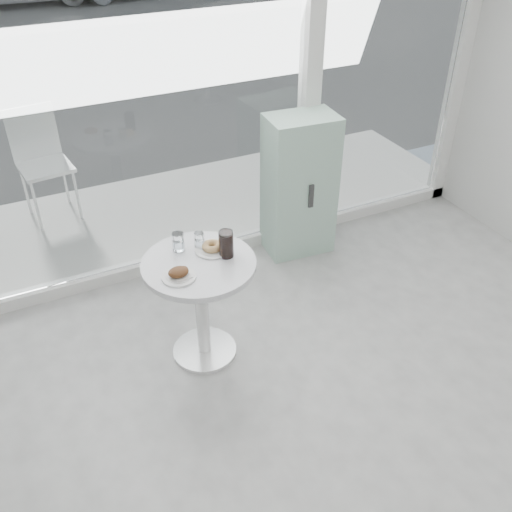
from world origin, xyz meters
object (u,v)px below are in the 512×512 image
main_table (201,290)px  water_tumbler_a (178,243)px  water_tumbler_b (199,241)px  cola_glass (226,244)px  patio_chair (41,157)px  plate_donut (212,248)px  mint_cabinet (299,186)px  plate_fritter (179,274)px

main_table → water_tumbler_a: size_ratio=6.17×
water_tumbler_a → water_tumbler_b: size_ratio=1.17×
water_tumbler_a → cola_glass: bearing=-37.5°
patio_chair → plate_donut: size_ratio=4.49×
mint_cabinet → cola_glass: 1.39m
patio_chair → main_table: bearing=-82.2°
patio_chair → water_tumbler_a: patio_chair is taller
mint_cabinet → cola_glass: mint_cabinet is taller
plate_donut → water_tumbler_b: 0.10m
patio_chair → cola_glass: 2.51m
patio_chair → water_tumbler_b: 2.31m
main_table → cola_glass: (0.18, -0.01, 0.31)m
water_tumbler_a → water_tumbler_b: bearing=-11.3°
main_table → plate_donut: 0.28m
water_tumbler_a → main_table: bearing=-69.9°
main_table → water_tumbler_b: bearing=66.4°
cola_glass → water_tumbler_b: bearing=125.4°
main_table → plate_fritter: (-0.16, -0.10, 0.25)m
patio_chair → plate_fritter: bearing=-86.3°
patio_chair → water_tumbler_b: size_ratio=9.46×
cola_glass → main_table: bearing=176.2°
patio_chair → plate_donut: 2.40m
mint_cabinet → plate_fritter: bearing=-140.0°
plate_donut → water_tumbler_a: bearing=153.0°
mint_cabinet → water_tumbler_b: 1.38m
water_tumbler_b → mint_cabinet: bearing=32.3°
main_table → plate_donut: (0.13, 0.08, 0.24)m
water_tumbler_b → cola_glass: size_ratio=0.60×
mint_cabinet → water_tumbler_a: mint_cabinet is taller
plate_fritter → water_tumbler_a: water_tumbler_a is taller
main_table → water_tumbler_b: water_tumbler_b is taller
plate_fritter → plate_donut: 0.34m
main_table → water_tumbler_a: 0.33m
patio_chair → water_tumbler_a: size_ratio=8.07×
mint_cabinet → water_tumbler_b: (-1.15, -0.73, 0.22)m
plate_fritter → plate_donut: size_ratio=0.93×
mint_cabinet → plate_donut: mint_cabinet is taller
main_table → plate_fritter: 0.31m
mint_cabinet → plate_fritter: mint_cabinet is taller
main_table → mint_cabinet: bearing=35.8°
mint_cabinet → water_tumbler_b: mint_cabinet is taller
patio_chair → plate_donut: (0.75, -2.27, 0.17)m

